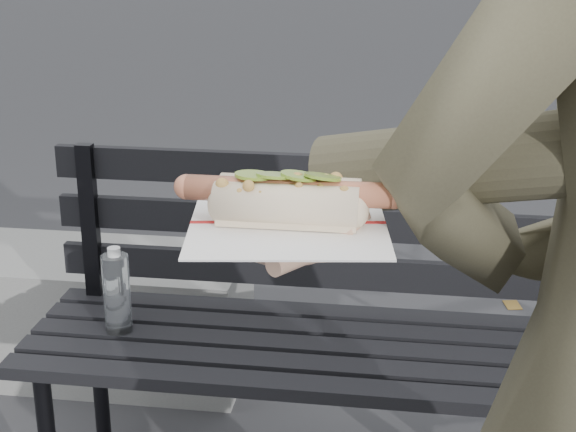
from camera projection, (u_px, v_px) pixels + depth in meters
The scene contains 3 objects.
park_bench at pixel (344, 314), 2.07m from camera, with size 1.50×0.44×0.88m.
concrete_block at pixel (59, 311), 2.83m from camera, with size 1.20×0.40×0.40m, color slate.
held_hotdog at pixel (486, 171), 0.88m from camera, with size 0.62×0.32×0.20m.
Camera 1 is at (0.24, -0.91, 1.43)m, focal length 55.00 mm.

